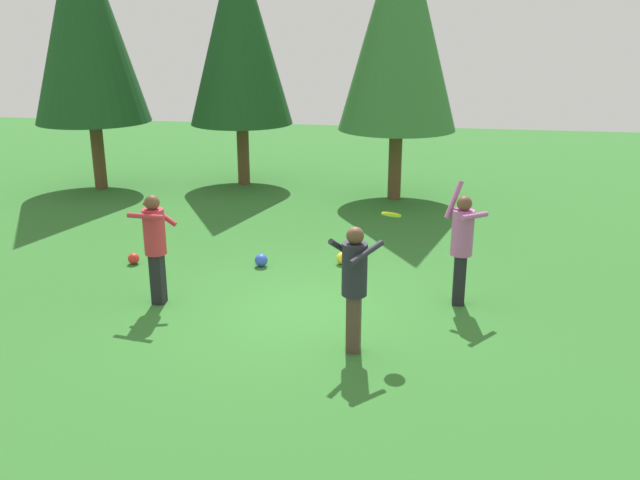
# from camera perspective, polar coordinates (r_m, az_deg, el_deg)

# --- Properties ---
(ground_plane) EXTENTS (40.00, 40.00, 0.00)m
(ground_plane) POSITION_cam_1_polar(r_m,az_deg,el_deg) (10.51, -1.36, -6.06)
(ground_plane) COLOR #2D6B28
(person_thrower) EXTENTS (0.69, 0.69, 1.96)m
(person_thrower) POSITION_cam_1_polar(r_m,az_deg,el_deg) (10.64, 11.94, -0.03)
(person_thrower) COLOR black
(person_thrower) RESTS_ON ground_plane
(person_catcher) EXTENTS (0.73, 0.75, 1.77)m
(person_catcher) POSITION_cam_1_polar(r_m,az_deg,el_deg) (8.90, 2.94, -3.30)
(person_catcher) COLOR #4C382D
(person_catcher) RESTS_ON ground_plane
(person_bystander) EXTENTS (0.65, 0.56, 1.77)m
(person_bystander) POSITION_cam_1_polar(r_m,az_deg,el_deg) (10.76, -13.82, 0.01)
(person_bystander) COLOR black
(person_bystander) RESTS_ON ground_plane
(frisbee) EXTENTS (0.32, 0.31, 0.14)m
(frisbee) POSITION_cam_1_polar(r_m,az_deg,el_deg) (9.21, 6.07, 2.16)
(frisbee) COLOR yellow
(ball_yellow) EXTENTS (0.23, 0.23, 0.23)m
(ball_yellow) POSITION_cam_1_polar(r_m,az_deg,el_deg) (12.48, 1.92, -1.56)
(ball_yellow) COLOR yellow
(ball_yellow) RESTS_ON ground_plane
(ball_red) EXTENTS (0.21, 0.21, 0.21)m
(ball_red) POSITION_cam_1_polar(r_m,az_deg,el_deg) (12.96, -15.53, -1.52)
(ball_red) COLOR red
(ball_red) RESTS_ON ground_plane
(ball_blue) EXTENTS (0.24, 0.24, 0.24)m
(ball_blue) POSITION_cam_1_polar(r_m,az_deg,el_deg) (12.40, -5.01, -1.72)
(ball_blue) COLOR blue
(ball_blue) RESTS_ON ground_plane
(tree_center) EXTENTS (2.89, 2.89, 6.92)m
(tree_center) POSITION_cam_1_polar(r_m,az_deg,el_deg) (16.80, 6.79, 17.95)
(tree_center) COLOR brown
(tree_center) RESTS_ON ground_plane
(tree_far_left) EXTENTS (2.94, 2.94, 7.03)m
(tree_far_left) POSITION_cam_1_polar(r_m,az_deg,el_deg) (18.80, -19.34, 17.32)
(tree_far_left) COLOR brown
(tree_far_left) RESTS_ON ground_plane
(tree_left) EXTENTS (2.75, 2.75, 6.58)m
(tree_left) POSITION_cam_1_polar(r_m,az_deg,el_deg) (18.48, -6.90, 17.26)
(tree_left) COLOR brown
(tree_left) RESTS_ON ground_plane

